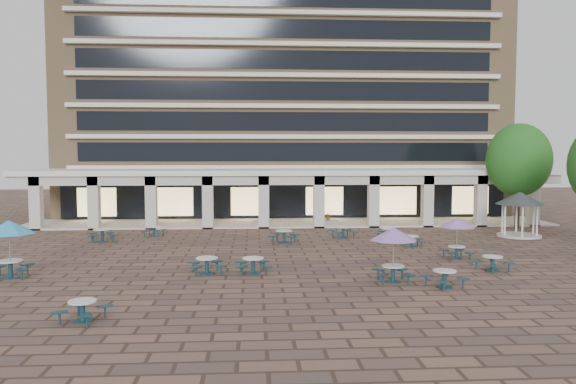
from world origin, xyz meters
name	(u,v)px	position (x,y,z in m)	size (l,w,h in m)	color
ground	(307,258)	(0.00, 0.00, 0.00)	(120.00, 120.00, 0.00)	brown
apartment_building	(283,83)	(0.00, 25.47, 12.60)	(40.00, 15.50, 25.20)	#A2855B
retail_arcade	(289,187)	(0.00, 14.80, 3.00)	(42.00, 6.60, 4.40)	white
picnic_table_0	(83,309)	(-8.69, -11.00, 0.43)	(1.90, 1.90, 0.71)	#163A43
picnic_table_1	(207,264)	(-5.09, -3.69, 0.47)	(1.99, 1.99, 0.78)	#163A43
picnic_table_2	(445,277)	(5.23, -7.03, 0.44)	(2.02, 2.02, 0.74)	#163A43
picnic_table_3	(493,262)	(8.72, -3.83, 0.43)	(1.96, 1.96, 0.72)	#163A43
picnic_table_4	(9,229)	(-14.00, -4.04, 2.24)	(2.28, 2.28, 2.64)	#163A43
picnic_table_5	(253,264)	(-2.91, -3.76, 0.45)	(1.79, 1.79, 0.76)	#163A43
picnic_table_6	(393,236)	(3.28, -5.94, 2.06)	(2.10, 2.10, 2.43)	#163A43
picnic_table_7	(411,240)	(6.71, 3.22, 0.41)	(1.63, 1.63, 0.69)	#163A43
picnic_table_8	(102,234)	(-12.66, 6.52, 0.49)	(2.19, 2.19, 0.81)	#163A43
picnic_table_9	(284,235)	(-0.95, 5.25, 0.48)	(2.10, 2.10, 0.81)	#163A43
picnic_table_10	(343,231)	(3.15, 7.14, 0.45)	(1.92, 1.92, 0.75)	#163A43
picnic_table_11	(457,224)	(8.08, -0.74, 1.89)	(1.93, 1.93, 2.23)	#163A43
picnic_table_12	(154,230)	(-9.73, 8.64, 0.40)	(1.66, 1.66, 0.67)	#163A43
picnic_table_13	(388,232)	(6.06, 6.40, 0.44)	(2.03, 2.03, 0.74)	#163A43
gazebo	(520,203)	(15.28, 6.97, 2.28)	(3.25, 3.25, 3.02)	beige
tree_east_c	(519,160)	(17.01, 10.89, 5.18)	(4.76, 4.76, 7.93)	#392817
planter_left	(263,220)	(-2.16, 12.90, 0.56)	(1.50, 0.86, 1.33)	gray
planter_right	(328,221)	(2.91, 12.90, 0.44)	(1.50, 0.60, 1.18)	gray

